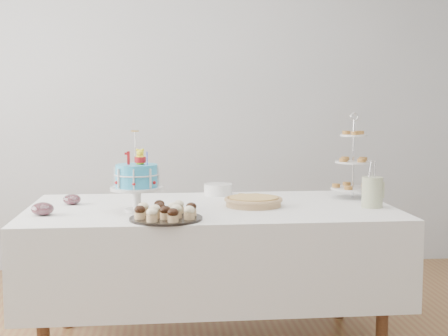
{
  "coord_description": "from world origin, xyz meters",
  "views": [
    {
      "loc": [
        -0.26,
        -2.96,
        1.32
      ],
      "look_at": [
        0.07,
        0.3,
        0.97
      ],
      "focal_mm": 50.0,
      "sensor_mm": 36.0,
      "label": 1
    }
  ],
  "objects": [
    {
      "name": "walls",
      "position": [
        0.0,
        0.0,
        1.35
      ],
      "size": [
        5.04,
        4.04,
        2.7
      ],
      "color": "#A6A9AB",
      "rests_on": "floor"
    },
    {
      "name": "table",
      "position": [
        0.0,
        0.3,
        0.54
      ],
      "size": [
        1.92,
        1.02,
        0.77
      ],
      "color": "silver",
      "rests_on": "floor"
    },
    {
      "name": "birthday_cake",
      "position": [
        -0.38,
        0.18,
        0.88
      ],
      "size": [
        0.27,
        0.27,
        0.41
      ],
      "rotation": [
        0.0,
        0.0,
        -0.09
      ],
      "color": "silver",
      "rests_on": "table"
    },
    {
      "name": "cupcake_tray",
      "position": [
        -0.24,
        -0.06,
        0.81
      ],
      "size": [
        0.34,
        0.34,
        0.08
      ],
      "color": "black",
      "rests_on": "table"
    },
    {
      "name": "pie",
      "position": [
        0.23,
        0.28,
        0.8
      ],
      "size": [
        0.31,
        0.31,
        0.05
      ],
      "color": "tan",
      "rests_on": "table"
    },
    {
      "name": "tiered_stand",
      "position": [
        0.84,
        0.51,
        0.97
      ],
      "size": [
        0.25,
        0.25,
        0.49
      ],
      "color": "silver",
      "rests_on": "table"
    },
    {
      "name": "plate_stack",
      "position": [
        0.08,
        0.7,
        0.8
      ],
      "size": [
        0.17,
        0.17,
        0.07
      ],
      "color": "silver",
      "rests_on": "table"
    },
    {
      "name": "pastry_plate",
      "position": [
        0.23,
        0.44,
        0.79
      ],
      "size": [
        0.23,
        0.23,
        0.03
      ],
      "color": "silver",
      "rests_on": "table"
    },
    {
      "name": "jam_bowl_a",
      "position": [
        -0.84,
        0.12,
        0.8
      ],
      "size": [
        0.11,
        0.11,
        0.06
      ],
      "color": "silver",
      "rests_on": "table"
    },
    {
      "name": "jam_bowl_b",
      "position": [
        -0.74,
        0.43,
        0.8
      ],
      "size": [
        0.1,
        0.1,
        0.06
      ],
      "color": "silver",
      "rests_on": "table"
    },
    {
      "name": "utensil_pitcher",
      "position": [
        0.84,
        0.18,
        0.86
      ],
      "size": [
        0.11,
        0.11,
        0.25
      ],
      "rotation": [
        0.0,
        0.0,
        -0.31
      ],
      "color": "beige",
      "rests_on": "table"
    }
  ]
}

